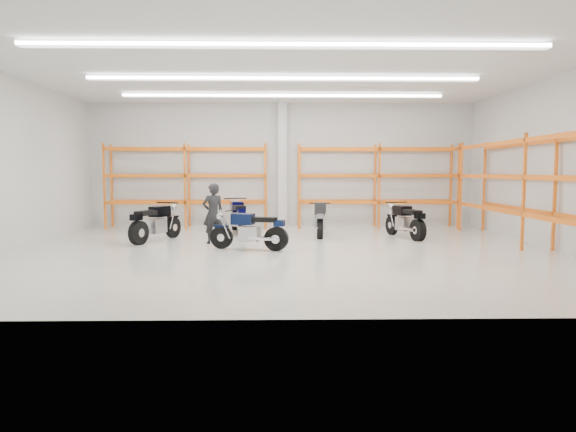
{
  "coord_description": "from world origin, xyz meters",
  "views": [
    {
      "loc": [
        -0.15,
        -12.88,
        2.03
      ],
      "look_at": [
        0.11,
        0.5,
        0.86
      ],
      "focal_mm": 32.0,
      "sensor_mm": 36.0,
      "label": 1
    }
  ],
  "objects_px": {
    "motorcycle_back_a": "(154,224)",
    "motorcycle_back_d": "(406,222)",
    "standing_man": "(213,213)",
    "structural_column": "(282,165)",
    "motorcycle_back_b": "(238,217)",
    "motorcycle_back_c": "(320,220)",
    "motorcycle_main": "(252,231)"
  },
  "relations": [
    {
      "from": "motorcycle_back_d",
      "to": "structural_column",
      "type": "xyz_separation_m",
      "value": [
        -3.72,
        3.34,
        1.74
      ]
    },
    {
      "from": "motorcycle_back_b",
      "to": "standing_man",
      "type": "xyz_separation_m",
      "value": [
        -0.51,
        -2.33,
        0.32
      ]
    },
    {
      "from": "motorcycle_back_b",
      "to": "standing_man",
      "type": "bearing_deg",
      "value": -102.41
    },
    {
      "from": "motorcycle_back_d",
      "to": "motorcycle_main",
      "type": "bearing_deg",
      "value": -154.12
    },
    {
      "from": "motorcycle_back_a",
      "to": "standing_man",
      "type": "height_order",
      "value": "standing_man"
    },
    {
      "from": "motorcycle_back_d",
      "to": "motorcycle_back_c",
      "type": "bearing_deg",
      "value": 169.6
    },
    {
      "from": "motorcycle_back_b",
      "to": "structural_column",
      "type": "relative_size",
      "value": 0.51
    },
    {
      "from": "motorcycle_back_b",
      "to": "motorcycle_main",
      "type": "bearing_deg",
      "value": -79.75
    },
    {
      "from": "motorcycle_back_a",
      "to": "standing_man",
      "type": "distance_m",
      "value": 1.82
    },
    {
      "from": "motorcycle_main",
      "to": "motorcycle_back_b",
      "type": "height_order",
      "value": "motorcycle_back_b"
    },
    {
      "from": "motorcycle_back_b",
      "to": "motorcycle_back_c",
      "type": "relative_size",
      "value": 1.06
    },
    {
      "from": "standing_man",
      "to": "structural_column",
      "type": "xyz_separation_m",
      "value": [
        1.98,
        4.3,
        1.4
      ]
    },
    {
      "from": "motorcycle_back_a",
      "to": "motorcycle_back_d",
      "type": "distance_m",
      "value": 7.47
    },
    {
      "from": "motorcycle_main",
      "to": "structural_column",
      "type": "height_order",
      "value": "structural_column"
    },
    {
      "from": "motorcycle_back_c",
      "to": "motorcycle_back_a",
      "type": "bearing_deg",
      "value": -167.83
    },
    {
      "from": "motorcycle_back_a",
      "to": "motorcycle_back_b",
      "type": "bearing_deg",
      "value": 40.74
    },
    {
      "from": "motorcycle_main",
      "to": "standing_man",
      "type": "relative_size",
      "value": 1.22
    },
    {
      "from": "motorcycle_back_a",
      "to": "motorcycle_back_c",
      "type": "xyz_separation_m",
      "value": [
        4.87,
        1.05,
        0.01
      ]
    },
    {
      "from": "motorcycle_main",
      "to": "motorcycle_back_c",
      "type": "relative_size",
      "value": 0.96
    },
    {
      "from": "motorcycle_main",
      "to": "structural_column",
      "type": "xyz_separation_m",
      "value": [
        0.82,
        5.55,
        1.77
      ]
    },
    {
      "from": "motorcycle_back_c",
      "to": "structural_column",
      "type": "relative_size",
      "value": 0.48
    },
    {
      "from": "structural_column",
      "to": "motorcycle_back_b",
      "type": "bearing_deg",
      "value": -126.7
    },
    {
      "from": "motorcycle_back_c",
      "to": "motorcycle_back_d",
      "type": "distance_m",
      "value": 2.62
    },
    {
      "from": "motorcycle_back_b",
      "to": "motorcycle_back_a",
      "type": "bearing_deg",
      "value": -139.26
    },
    {
      "from": "motorcycle_main",
      "to": "motorcycle_back_b",
      "type": "distance_m",
      "value": 3.63
    },
    {
      "from": "motorcycle_back_b",
      "to": "motorcycle_back_d",
      "type": "xyz_separation_m",
      "value": [
        5.19,
        -1.37,
        -0.02
      ]
    },
    {
      "from": "motorcycle_back_d",
      "to": "standing_man",
      "type": "height_order",
      "value": "standing_man"
    },
    {
      "from": "motorcycle_back_a",
      "to": "motorcycle_back_d",
      "type": "relative_size",
      "value": 0.99
    },
    {
      "from": "standing_man",
      "to": "structural_column",
      "type": "bearing_deg",
      "value": -140.65
    },
    {
      "from": "motorcycle_back_b",
      "to": "motorcycle_back_d",
      "type": "relative_size",
      "value": 1.06
    },
    {
      "from": "motorcycle_back_c",
      "to": "structural_column",
      "type": "bearing_deg",
      "value": 111.61
    },
    {
      "from": "motorcycle_back_d",
      "to": "motorcycle_back_a",
      "type": "bearing_deg",
      "value": -175.57
    }
  ]
}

